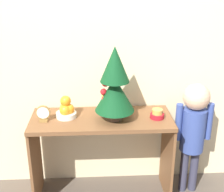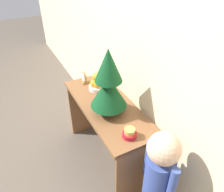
{
  "view_description": "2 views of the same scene",
  "coord_description": "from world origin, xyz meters",
  "px_view_note": "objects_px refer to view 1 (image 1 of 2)",
  "views": [
    {
      "loc": [
        -0.04,
        -1.88,
        1.69
      ],
      "look_at": [
        0.08,
        0.2,
        0.87
      ],
      "focal_mm": 50.0,
      "sensor_mm": 36.0,
      "label": 1
    },
    {
      "loc": [
        1.33,
        -0.44,
        1.8
      ],
      "look_at": [
        0.08,
        0.21,
        0.82
      ],
      "focal_mm": 35.0,
      "sensor_mm": 36.0,
      "label": 2
    }
  ],
  "objects_px": {
    "mini_tree": "(115,85)",
    "child_figure": "(194,124)",
    "desk_clock": "(43,114)",
    "singing_bowl": "(157,114)",
    "fruit_bowl": "(66,109)"
  },
  "relations": [
    {
      "from": "mini_tree",
      "to": "child_figure",
      "type": "distance_m",
      "value": 0.71
    },
    {
      "from": "singing_bowl",
      "to": "child_figure",
      "type": "distance_m",
      "value": 0.32
    },
    {
      "from": "child_figure",
      "to": "singing_bowl",
      "type": "bearing_deg",
      "value": -171.48
    },
    {
      "from": "singing_bowl",
      "to": "child_figure",
      "type": "xyz_separation_m",
      "value": [
        0.3,
        0.04,
        -0.11
      ]
    },
    {
      "from": "mini_tree",
      "to": "desk_clock",
      "type": "relative_size",
      "value": 4.43
    },
    {
      "from": "mini_tree",
      "to": "desk_clock",
      "type": "distance_m",
      "value": 0.55
    },
    {
      "from": "singing_bowl",
      "to": "desk_clock",
      "type": "relative_size",
      "value": 0.84
    },
    {
      "from": "child_figure",
      "to": "fruit_bowl",
      "type": "bearing_deg",
      "value": 179.46
    },
    {
      "from": "fruit_bowl",
      "to": "child_figure",
      "type": "relative_size",
      "value": 0.18
    },
    {
      "from": "desk_clock",
      "to": "fruit_bowl",
      "type": "bearing_deg",
      "value": 22.36
    },
    {
      "from": "fruit_bowl",
      "to": "singing_bowl",
      "type": "relative_size",
      "value": 1.64
    },
    {
      "from": "mini_tree",
      "to": "desk_clock",
      "type": "xyz_separation_m",
      "value": [
        -0.51,
        -0.01,
        -0.21
      ]
    },
    {
      "from": "mini_tree",
      "to": "child_figure",
      "type": "height_order",
      "value": "mini_tree"
    },
    {
      "from": "desk_clock",
      "to": "child_figure",
      "type": "xyz_separation_m",
      "value": [
        1.12,
        0.06,
        -0.14
      ]
    },
    {
      "from": "mini_tree",
      "to": "child_figure",
      "type": "bearing_deg",
      "value": 4.39
    }
  ]
}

